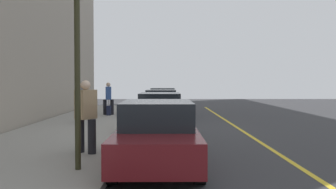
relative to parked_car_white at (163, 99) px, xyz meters
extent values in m
plane|color=#333335|center=(10.86, 0.01, -0.76)|extent=(56.00, 56.00, 0.00)
cube|color=gray|center=(10.86, -3.29, -0.68)|extent=(28.00, 4.60, 0.15)
cube|color=gold|center=(10.86, 3.21, -0.75)|extent=(28.00, 0.14, 0.01)
cylinder|color=black|center=(1.39, 0.79, -0.44)|extent=(0.65, 0.24, 0.64)
cylinder|color=black|center=(1.32, -0.89, -0.44)|extent=(0.65, 0.24, 0.64)
cylinder|color=black|center=(-1.20, 0.89, -0.44)|extent=(0.65, 0.24, 0.64)
cylinder|color=black|center=(-1.27, -0.79, -0.44)|extent=(0.65, 0.24, 0.64)
cube|color=white|center=(0.06, 0.00, -0.16)|extent=(4.24, 1.95, 0.64)
cube|color=black|center=(-0.15, 0.01, 0.46)|extent=(2.23, 1.68, 0.60)
cylinder|color=black|center=(6.97, 0.75, -0.44)|extent=(0.64, 0.22, 0.64)
cylinder|color=black|center=(6.97, -0.93, -0.44)|extent=(0.64, 0.22, 0.64)
cylinder|color=black|center=(4.37, 0.75, -0.44)|extent=(0.64, 0.22, 0.64)
cylinder|color=black|center=(4.37, -0.93, -0.44)|extent=(0.64, 0.22, 0.64)
cube|color=navy|center=(5.67, -0.09, -0.16)|extent=(4.20, 1.80, 0.64)
cube|color=black|center=(5.46, -0.09, 0.46)|extent=(2.19, 1.60, 0.60)
cylinder|color=black|center=(12.86, 0.75, -0.44)|extent=(0.64, 0.22, 0.64)
cylinder|color=black|center=(12.85, -0.93, -0.44)|extent=(0.64, 0.22, 0.64)
cylinder|color=black|center=(9.96, 0.77, -0.44)|extent=(0.64, 0.22, 0.64)
cylinder|color=black|center=(9.95, -0.91, -0.44)|extent=(0.64, 0.22, 0.64)
cube|color=#383A3D|center=(11.41, -0.08, -0.16)|extent=(4.69, 1.82, 0.64)
cube|color=black|center=(11.17, -0.08, 0.46)|extent=(2.44, 1.61, 0.60)
cylinder|color=black|center=(19.52, 0.78, -0.44)|extent=(0.64, 0.22, 0.64)
cylinder|color=black|center=(19.52, -0.90, -0.44)|extent=(0.64, 0.22, 0.64)
cylinder|color=black|center=(16.64, 0.78, -0.44)|extent=(0.64, 0.22, 0.64)
cylinder|color=black|center=(16.64, -0.90, -0.44)|extent=(0.64, 0.22, 0.64)
cube|color=maroon|center=(18.08, -0.06, -0.16)|extent=(4.65, 1.80, 0.64)
cube|color=black|center=(17.85, -0.06, 0.46)|extent=(2.42, 1.60, 0.60)
cylinder|color=black|center=(9.58, -3.55, -0.19)|extent=(0.19, 0.19, 0.82)
cylinder|color=black|center=(9.20, -3.62, -0.19)|extent=(0.19, 0.19, 0.82)
cube|color=slate|center=(9.39, -3.58, 0.57)|extent=(0.37, 0.52, 0.70)
sphere|color=#D8AD8C|center=(9.39, -3.58, 1.03)|extent=(0.23, 0.23, 0.23)
cylinder|color=black|center=(5.35, -2.78, -0.19)|extent=(0.19, 0.19, 0.83)
cylinder|color=black|center=(5.41, -3.16, -0.19)|extent=(0.19, 0.19, 0.83)
cube|color=#335193|center=(5.38, -2.97, 0.58)|extent=(0.52, 0.37, 0.71)
sphere|color=#D8AD8C|center=(5.38, -2.97, 1.04)|extent=(0.23, 0.23, 0.23)
cylinder|color=black|center=(17.13, -1.72, -0.17)|extent=(0.20, 0.20, 0.87)
cylinder|color=black|center=(16.90, -2.06, -0.17)|extent=(0.20, 0.20, 0.87)
cube|color=tan|center=(17.01, -1.89, 0.64)|extent=(0.59, 0.54, 0.74)
sphere|color=beige|center=(17.01, -1.89, 1.13)|extent=(0.24, 0.24, 0.24)
cylinder|color=#2D2D19|center=(18.88, -1.69, 1.28)|extent=(0.12, 0.12, 3.76)
cube|color=#191E38|center=(5.77, -2.90, -0.35)|extent=(0.34, 0.22, 0.51)
cylinder|color=#4C4C4C|center=(5.77, -2.90, 0.09)|extent=(0.03, 0.03, 0.36)
camera|label=1|loc=(27.04, 0.11, 1.22)|focal=42.31mm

